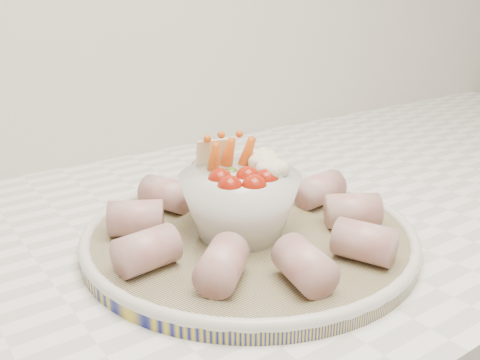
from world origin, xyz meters
TOP-DOWN VIEW (x-y plane):
  - serving_platter at (0.03, 1.38)m, footprint 0.45×0.45m
  - veggie_bowl at (0.02, 1.38)m, footprint 0.13×0.13m
  - cured_meat_rolls at (0.03, 1.38)m, footprint 0.29×0.30m

SIDE VIEW (x-z plane):
  - serving_platter at x=0.03m, z-range 0.92..0.94m
  - cured_meat_rolls at x=0.03m, z-range 0.93..0.97m
  - veggie_bowl at x=0.02m, z-range 0.92..1.02m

